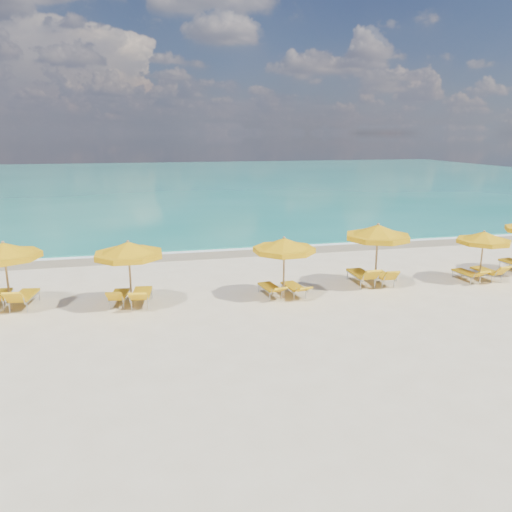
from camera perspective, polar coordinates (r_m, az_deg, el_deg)
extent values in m
plane|color=beige|center=(18.53, 1.06, -4.69)|extent=(120.00, 120.00, 0.00)
cube|color=#157B6B|center=(65.43, -9.44, 8.50)|extent=(120.00, 80.00, 0.30)
cube|color=tan|center=(25.49, -3.03, 0.47)|extent=(120.00, 2.60, 0.01)
cube|color=white|center=(26.26, -3.34, 0.86)|extent=(120.00, 1.20, 0.03)
cube|color=white|center=(34.57, -15.78, 3.51)|extent=(14.00, 0.36, 0.05)
cube|color=white|center=(43.24, 3.54, 5.99)|extent=(18.00, 0.30, 0.05)
cylinder|color=tan|center=(18.78, -26.56, -2.23)|extent=(0.07, 0.07, 2.33)
cone|color=#E5A60B|center=(18.56, -26.89, 0.68)|extent=(2.62, 2.62, 0.47)
cylinder|color=#E5A60B|center=(18.61, -26.81, 0.00)|extent=(2.64, 2.64, 0.19)
sphere|color=tan|center=(18.51, -26.97, 1.39)|extent=(0.10, 0.10, 0.10)
cylinder|color=tan|center=(17.60, -14.19, -2.21)|extent=(0.07, 0.07, 2.30)
cone|color=#E5A60B|center=(17.36, -14.38, 0.85)|extent=(3.08, 3.08, 0.46)
cylinder|color=#E5A60B|center=(17.41, -14.34, 0.13)|extent=(3.11, 3.11, 0.18)
sphere|color=tan|center=(17.31, -14.43, 1.61)|extent=(0.10, 0.10, 0.10)
cylinder|color=tan|center=(18.13, 3.20, -1.48)|extent=(0.07, 0.07, 2.21)
cone|color=#E5A60B|center=(17.90, 3.24, 1.39)|extent=(2.89, 2.89, 0.44)
cylinder|color=#E5A60B|center=(17.95, 3.23, 0.71)|extent=(2.91, 2.91, 0.18)
sphere|color=tan|center=(17.86, 3.24, 2.09)|extent=(0.10, 0.10, 0.10)
cylinder|color=tan|center=(19.95, 13.60, -0.08)|extent=(0.08, 0.08, 2.44)
cone|color=#E5A60B|center=(19.73, 13.77, 2.82)|extent=(2.56, 2.56, 0.49)
cylinder|color=#E5A60B|center=(19.78, 13.73, 2.14)|extent=(2.58, 2.58, 0.20)
sphere|color=tan|center=(19.69, 13.81, 3.53)|extent=(0.11, 0.11, 0.11)
cylinder|color=tan|center=(22.09, 24.38, -0.14)|extent=(0.06, 0.06, 2.04)
cone|color=#E5A60B|center=(21.91, 24.60, 2.04)|extent=(2.77, 2.77, 0.41)
cylinder|color=#E5A60B|center=(21.95, 24.55, 1.53)|extent=(2.80, 2.80, 0.16)
sphere|color=tan|center=(21.88, 24.65, 2.58)|extent=(0.09, 0.09, 0.09)
cube|color=#E5AA0E|center=(19.22, -24.91, -4.08)|extent=(0.80, 1.45, 0.08)
cube|color=#E5AA0E|center=(18.33, -25.91, -4.28)|extent=(0.68, 0.60, 0.51)
cube|color=#E5AA0E|center=(18.37, -15.35, -4.24)|extent=(0.70, 1.25, 0.07)
cube|color=#E5AA0E|center=(17.57, -15.86, -4.45)|extent=(0.59, 0.53, 0.43)
cube|color=#E5AA0E|center=(18.16, -12.92, -4.13)|extent=(0.77, 1.43, 0.08)
cube|color=#E5AA0E|center=(17.20, -13.29, -4.51)|extent=(0.68, 0.65, 0.43)
cube|color=#E5AA0E|center=(18.60, 1.57, -3.54)|extent=(0.68, 1.22, 0.07)
cube|color=#E5AA0E|center=(17.85, 2.61, -3.87)|extent=(0.59, 0.59, 0.31)
cube|color=#E5AA0E|center=(18.72, 4.27, -3.45)|extent=(0.69, 1.23, 0.07)
cube|color=#E5AA0E|center=(17.98, 5.43, -3.81)|extent=(0.59, 0.60, 0.29)
cube|color=#E5AA0E|center=(20.45, 11.85, -1.99)|extent=(0.66, 1.44, 0.09)
cube|color=#E5AA0E|center=(19.55, 13.03, -2.10)|extent=(0.65, 0.57, 0.51)
cube|color=#E5AA0E|center=(20.69, 14.22, -2.12)|extent=(0.61, 1.24, 0.07)
cube|color=#E5AA0E|center=(19.93, 15.18, -2.17)|extent=(0.56, 0.48, 0.46)
cube|color=#E5AA0E|center=(22.22, 22.84, -1.75)|extent=(0.63, 1.20, 0.07)
cube|color=#E5AA0E|center=(21.62, 24.28, -1.89)|extent=(0.56, 0.54, 0.35)
cube|color=#E5AA0E|center=(22.78, 24.76, -1.52)|extent=(0.69, 1.28, 0.08)
cube|color=#E5AA0E|center=(22.18, 26.28, -1.52)|extent=(0.60, 0.52, 0.46)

